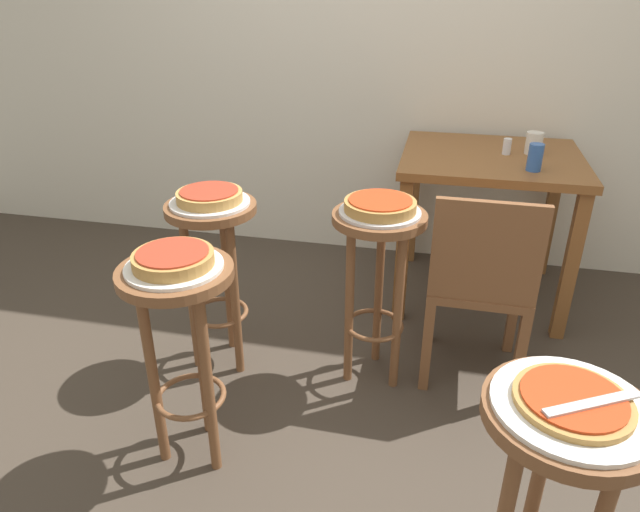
% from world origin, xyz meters
% --- Properties ---
extents(ground_plane, '(6.00, 6.00, 0.00)m').
position_xyz_m(ground_plane, '(0.00, 0.00, 0.00)').
color(ground_plane, '#42382D').
extents(stool_foreground, '(0.36, 0.36, 0.75)m').
position_xyz_m(stool_foreground, '(0.69, -0.65, 0.54)').
color(stool_foreground, brown).
rests_on(stool_foreground, ground_plane).
extents(serving_plate_foreground, '(0.33, 0.33, 0.01)m').
position_xyz_m(serving_plate_foreground, '(0.69, -0.65, 0.76)').
color(serving_plate_foreground, white).
rests_on(serving_plate_foreground, stool_foreground).
extents(pizza_foreground, '(0.24, 0.24, 0.02)m').
position_xyz_m(pizza_foreground, '(0.69, -0.65, 0.77)').
color(pizza_foreground, '#B78442').
rests_on(pizza_foreground, serving_plate_foreground).
extents(stool_middle, '(0.36, 0.36, 0.75)m').
position_xyz_m(stool_middle, '(-0.40, -0.24, 0.54)').
color(stool_middle, brown).
rests_on(stool_middle, ground_plane).
extents(serving_plate_middle, '(0.30, 0.30, 0.01)m').
position_xyz_m(serving_plate_middle, '(-0.40, -0.24, 0.76)').
color(serving_plate_middle, white).
rests_on(serving_plate_middle, stool_middle).
extents(pizza_middle, '(0.25, 0.25, 0.05)m').
position_xyz_m(pizza_middle, '(-0.40, -0.24, 0.79)').
color(pizza_middle, '#B78442').
rests_on(pizza_middle, serving_plate_middle).
extents(stool_leftside, '(0.36, 0.36, 0.75)m').
position_xyz_m(stool_leftside, '(-0.50, 0.30, 0.54)').
color(stool_leftside, brown).
rests_on(stool_leftside, ground_plane).
extents(serving_plate_leftside, '(0.32, 0.32, 0.01)m').
position_xyz_m(serving_plate_leftside, '(-0.50, 0.30, 0.76)').
color(serving_plate_leftside, silver).
rests_on(serving_plate_leftside, stool_leftside).
extents(pizza_leftside, '(0.26, 0.26, 0.05)m').
position_xyz_m(pizza_leftside, '(-0.50, 0.30, 0.79)').
color(pizza_leftside, tan).
rests_on(pizza_leftside, serving_plate_leftside).
extents(stool_rear, '(0.36, 0.36, 0.75)m').
position_xyz_m(stool_rear, '(0.16, 0.34, 0.54)').
color(stool_rear, brown).
rests_on(stool_rear, ground_plane).
extents(serving_plate_rear, '(0.31, 0.31, 0.01)m').
position_xyz_m(serving_plate_rear, '(0.16, 0.34, 0.76)').
color(serving_plate_rear, silver).
rests_on(serving_plate_rear, stool_rear).
extents(pizza_rear, '(0.27, 0.27, 0.05)m').
position_xyz_m(pizza_rear, '(0.16, 0.34, 0.79)').
color(pizza_rear, '#B78442').
rests_on(pizza_rear, serving_plate_rear).
extents(dining_table, '(0.86, 0.77, 0.78)m').
position_xyz_m(dining_table, '(0.61, 1.16, 0.64)').
color(dining_table, brown).
rests_on(dining_table, ground_plane).
extents(cup_near_edge, '(0.06, 0.06, 0.12)m').
position_xyz_m(cup_near_edge, '(0.77, 0.94, 0.84)').
color(cup_near_edge, '#3360B2').
rests_on(cup_near_edge, dining_table).
extents(cup_far_edge, '(0.08, 0.08, 0.11)m').
position_xyz_m(cup_far_edge, '(0.80, 1.22, 0.83)').
color(cup_far_edge, silver).
rests_on(cup_far_edge, dining_table).
extents(condiment_shaker, '(0.04, 0.04, 0.08)m').
position_xyz_m(condiment_shaker, '(0.67, 1.18, 0.81)').
color(condiment_shaker, white).
rests_on(condiment_shaker, dining_table).
extents(wooden_chair, '(0.40, 0.40, 0.85)m').
position_xyz_m(wooden_chair, '(0.57, 0.41, 0.47)').
color(wooden_chair, brown).
rests_on(wooden_chair, ground_plane).
extents(pizza_server_knife, '(0.20, 0.13, 0.01)m').
position_xyz_m(pizza_server_knife, '(0.72, -0.67, 0.79)').
color(pizza_server_knife, silver).
rests_on(pizza_server_knife, pizza_foreground).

